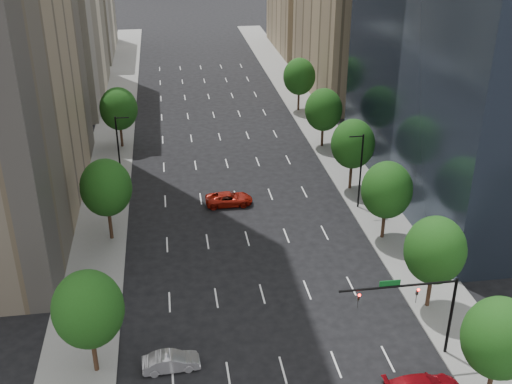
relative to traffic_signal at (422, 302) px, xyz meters
name	(u,v)px	position (x,y,z in m)	size (l,w,h in m)	color
sidewalk_left	(103,205)	(-26.03, 30.00, -5.10)	(6.00, 200.00, 0.15)	slate
sidewalk_right	(361,188)	(4.97, 30.00, -5.10)	(6.00, 200.00, 0.15)	slate
filler_left	(78,12)	(-35.53, 106.00, 3.83)	(14.00, 26.00, 18.00)	beige
parking_tan_right	(352,5)	(14.47, 70.00, 9.83)	(14.00, 30.00, 30.00)	#8C7759
filler_right	(307,13)	(14.47, 103.00, 2.83)	(14.00, 26.00, 16.00)	#8C7759
tree_right_0	(500,338)	(3.47, -5.00, 0.22)	(5.20, 5.20, 8.39)	#382316
tree_right_1	(435,250)	(3.47, 6.00, 0.58)	(5.20, 5.20, 8.75)	#382316
tree_right_2	(387,190)	(3.47, 18.00, 0.43)	(5.20, 5.20, 8.61)	#382316
tree_right_3	(353,144)	(3.47, 30.00, 0.72)	(5.20, 5.20, 8.89)	#382316
tree_right_4	(324,110)	(3.47, 44.00, 0.29)	(5.20, 5.20, 8.46)	#382316
tree_right_5	(299,77)	(3.47, 60.00, 0.58)	(5.20, 5.20, 8.75)	#382316
tree_left_0	(88,309)	(-24.53, 2.00, 0.58)	(5.20, 5.20, 8.75)	#382316
tree_left_1	(106,188)	(-24.53, 22.00, 0.79)	(5.20, 5.20, 8.97)	#382316
tree_left_2	(119,109)	(-24.53, 48.00, 0.50)	(5.20, 5.20, 8.68)	#382316
streetlight_rn	(360,169)	(2.91, 25.00, -0.33)	(1.70, 0.20, 9.00)	black
streetlight_ln	(119,149)	(-23.96, 35.00, -0.33)	(1.70, 0.20, 9.00)	black
traffic_signal	(422,302)	(0.00, 0.00, 0.00)	(9.12, 0.40, 7.38)	black
car_silver	(171,362)	(-18.92, 1.38, -4.45)	(1.52, 4.36, 1.44)	#A09FA4
car_red_far	(229,199)	(-11.54, 28.00, -4.42)	(2.51, 5.44, 1.51)	maroon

